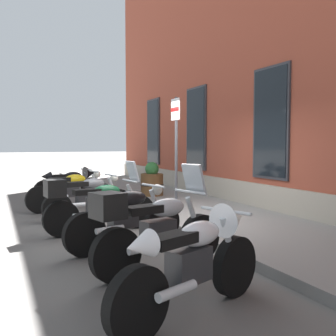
% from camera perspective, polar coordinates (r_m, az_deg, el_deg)
% --- Properties ---
extents(ground_plane, '(140.00, 140.00, 0.00)m').
position_cam_1_polar(ground_plane, '(7.89, -0.81, -8.40)').
color(ground_plane, '#565451').
extents(sidewalk, '(27.24, 2.66, 0.14)m').
position_cam_1_polar(sidewalk, '(8.47, 7.55, -7.10)').
color(sidewalk, slate).
rests_on(sidewalk, ground_plane).
extents(motorcycle_black_sport, '(0.75, 2.01, 0.98)m').
position_cam_1_polar(motorcycle_black_sport, '(11.21, -13.81, -2.14)').
color(motorcycle_black_sport, black).
rests_on(motorcycle_black_sport, ground_plane).
extents(motorcycle_yellow_naked, '(0.62, 2.17, 0.96)m').
position_cam_1_polar(motorcycle_yellow_naked, '(9.83, -13.78, -3.29)').
color(motorcycle_yellow_naked, black).
rests_on(motorcycle_yellow_naked, ground_plane).
extents(motorcycle_grey_naked, '(0.64, 2.01, 0.96)m').
position_cam_1_polar(motorcycle_grey_naked, '(8.60, -11.33, -4.23)').
color(motorcycle_grey_naked, black).
rests_on(motorcycle_grey_naked, ground_plane).
extents(motorcycle_green_touring, '(0.67, 2.14, 1.31)m').
position_cam_1_polar(motorcycle_green_touring, '(7.28, -10.49, -5.11)').
color(motorcycle_green_touring, black).
rests_on(motorcycle_green_touring, ground_plane).
extents(motorcycle_black_naked, '(0.72, 2.01, 0.98)m').
position_cam_1_polar(motorcycle_black_naked, '(6.14, -5.99, -7.26)').
color(motorcycle_black_naked, black).
rests_on(motorcycle_black_naked, ground_plane).
extents(motorcycle_silver_touring, '(0.85, 1.98, 1.37)m').
position_cam_1_polar(motorcycle_silver_touring, '(4.99, -1.93, -8.82)').
color(motorcycle_silver_touring, black).
rests_on(motorcycle_silver_touring, ground_plane).
extents(motorcycle_white_sport, '(0.92, 1.94, 1.03)m').
position_cam_1_polar(motorcycle_white_sport, '(3.84, 4.37, -12.73)').
color(motorcycle_white_sport, black).
rests_on(motorcycle_white_sport, ground_plane).
extents(parking_sign, '(0.36, 0.07, 2.44)m').
position_cam_1_polar(parking_sign, '(8.07, 1.16, 4.18)').
color(parking_sign, '#4C4C51').
rests_on(parking_sign, sidewalk).
extents(barrel_planter, '(0.68, 0.68, 0.97)m').
position_cam_1_polar(barrel_planter, '(11.28, -2.35, -2.00)').
color(barrel_planter, brown).
rests_on(barrel_planter, sidewalk).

